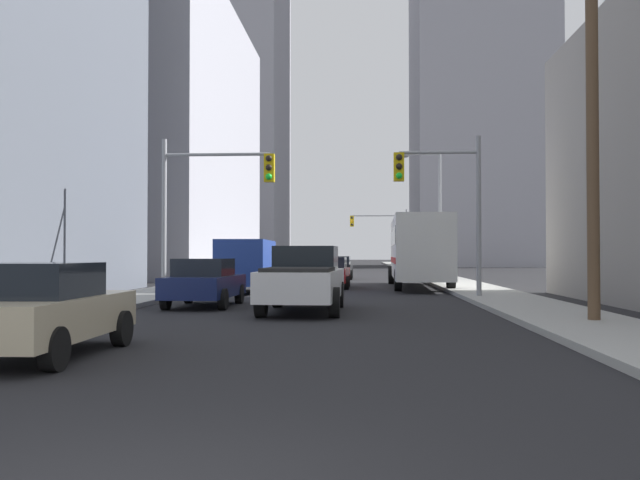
% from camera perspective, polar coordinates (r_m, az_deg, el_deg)
% --- Properties ---
extents(sidewalk_left, '(2.80, 160.00, 0.15)m').
position_cam_1_polar(sidewalk_left, '(54.76, -5.09, -2.85)').
color(sidewalk_left, '#9E9E99').
rests_on(sidewalk_left, ground).
extents(sidewalk_right, '(2.80, 160.00, 0.15)m').
position_cam_1_polar(sidewalk_right, '(54.36, 8.92, -2.85)').
color(sidewalk_right, '#9E9E99').
rests_on(sidewalk_right, ground).
extents(city_bus, '(2.78, 11.56, 3.40)m').
position_cam_1_polar(city_bus, '(34.03, 8.23, -0.72)').
color(city_bus, silver).
rests_on(city_bus, ground).
extents(pickup_truck_white, '(2.20, 5.46, 1.90)m').
position_cam_1_polar(pickup_truck_white, '(19.68, -1.37, -3.30)').
color(pickup_truck_white, white).
rests_on(pickup_truck_white, ground).
extents(cargo_van_blue, '(2.16, 5.27, 2.26)m').
position_cam_1_polar(cargo_van_blue, '(29.69, -6.14, -1.90)').
color(cargo_van_blue, navy).
rests_on(cargo_van_blue, ground).
extents(sedan_beige, '(1.95, 4.23, 1.52)m').
position_cam_1_polar(sedan_beige, '(11.91, -22.44, -5.37)').
color(sedan_beige, '#C6B793').
rests_on(sedan_beige, ground).
extents(sedan_navy, '(1.95, 4.25, 1.52)m').
position_cam_1_polar(sedan_navy, '(21.88, -9.64, -3.50)').
color(sedan_navy, '#141E4C').
rests_on(sedan_navy, ground).
extents(sedan_red, '(1.95, 4.26, 1.52)m').
position_cam_1_polar(sedan_red, '(33.18, 0.79, -2.72)').
color(sedan_red, maroon).
rests_on(sedan_red, ground).
extents(sedan_black, '(1.95, 4.24, 1.52)m').
position_cam_1_polar(sedan_black, '(45.17, 1.50, -2.32)').
color(sedan_black, black).
rests_on(sedan_black, ground).
extents(traffic_signal_near_left, '(4.27, 0.44, 6.00)m').
position_cam_1_polar(traffic_signal_near_left, '(25.90, -9.00, 4.15)').
color(traffic_signal_near_left, gray).
rests_on(traffic_signal_near_left, ground).
extents(traffic_signal_near_right, '(3.18, 0.44, 6.00)m').
position_cam_1_polar(traffic_signal_near_right, '(25.44, 10.16, 4.14)').
color(traffic_signal_near_right, gray).
rests_on(traffic_signal_near_right, ground).
extents(traffic_signal_far_right, '(5.57, 0.44, 6.00)m').
position_cam_1_polar(traffic_signal_far_right, '(66.33, 5.15, 0.94)').
color(traffic_signal_far_right, gray).
rests_on(traffic_signal_far_right, ground).
extents(utility_pole_right, '(2.20, 0.28, 10.36)m').
position_cam_1_polar(utility_pole_right, '(17.34, 21.80, 11.55)').
color(utility_pole_right, brown).
rests_on(utility_pole_right, ground).
extents(street_lamp_right, '(2.37, 0.32, 7.50)m').
position_cam_1_polar(street_lamp_right, '(38.86, 9.46, 3.07)').
color(street_lamp_right, gray).
rests_on(street_lamp_right, ground).
extents(building_left_mid_office, '(19.73, 26.91, 20.83)m').
position_cam_1_polar(building_left_mid_office, '(56.57, -17.20, 7.76)').
color(building_left_mid_office, '#93939E').
rests_on(building_left_mid_office, ground).
extents(building_left_far_tower, '(14.26, 19.12, 61.02)m').
position_cam_1_polar(building_left_far_tower, '(97.65, -7.43, 16.00)').
color(building_left_far_tower, '#93939E').
rests_on(building_left_far_tower, ground).
extents(building_right_far_highrise, '(17.90, 20.07, 58.65)m').
position_cam_1_polar(building_right_far_highrise, '(100.84, 13.09, 14.76)').
color(building_right_far_highrise, '#93939E').
rests_on(building_right_far_highrise, ground).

